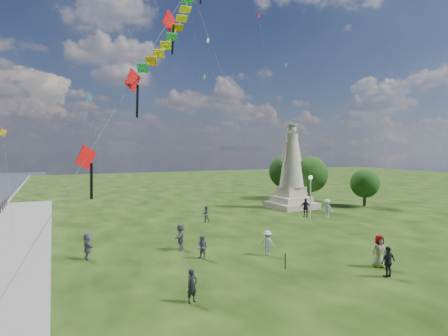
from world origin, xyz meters
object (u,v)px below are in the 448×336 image
person_5 (88,246)px  person_7 (206,214)px  person_8 (327,208)px  person_0 (192,286)px  statue (292,177)px  person_1 (202,247)px  lamppost (310,188)px  person_11 (181,237)px  person_4 (379,251)px  person_3 (388,262)px  person_9 (305,208)px  person_2 (268,243)px

person_5 → person_7: size_ratio=1.07×
person_8 → person_0: bearing=-77.9°
statue → person_1: statue is taller
statue → person_0: size_ratio=6.34×
lamppost → person_11: lamppost is taller
person_4 → person_8: person_4 is taller
person_3 → statue: bearing=-114.9°
statue → person_9: (-2.02, -5.29, -2.65)m
person_1 → person_9: 16.85m
person_4 → person_8: 15.27m
person_8 → person_2: bearing=-77.9°
statue → person_4: size_ratio=5.15×
person_3 → person_4: person_4 is taller
person_9 → person_11: (-14.91, -6.22, -0.05)m
person_1 → person_7: person_7 is taller
lamppost → person_1: bearing=-152.7°
person_2 → person_9: (10.27, 9.74, 0.15)m
lamppost → statue: bearing=68.1°
person_0 → person_7: person_7 is taller
person_3 → person_8: (8.34, 14.77, 0.08)m
person_4 → person_11: (-9.17, 8.27, -0.04)m
person_0 → person_11: bearing=54.1°
person_7 → statue: bearing=-152.6°
statue → person_9: statue is taller
person_3 → person_7: size_ratio=1.08×
person_8 → person_9: (-1.70, 1.15, 0.02)m
person_9 → statue: bearing=112.0°
statue → person_3: statue is taller
statue → lamppost: 7.72m
statue → person_11: bearing=-148.7°
person_7 → person_11: person_11 is taller
person_1 → person_5: (-6.41, 2.91, 0.09)m
statue → person_9: size_ratio=5.09×
person_0 → person_1: bearing=43.4°
person_5 → person_7: 13.25m
person_0 → person_11: person_11 is taller
person_7 → person_8: (11.61, -2.85, 0.14)m
person_2 → person_11: (-4.64, 3.52, 0.10)m
person_0 → person_3: (10.49, -1.26, 0.08)m
person_5 → person_7: bearing=-57.8°
person_5 → person_11: (5.86, -0.31, 0.06)m
person_4 → person_5: bearing=162.2°
person_7 → person_9: bearing=-179.1°
person_9 → person_8: bearing=8.7°
person_9 → person_2: bearing=-93.7°
person_1 → person_9: size_ratio=0.79×
person_0 → person_8: bearing=14.5°
person_5 → person_9: size_ratio=0.89×
person_9 → person_7: bearing=-146.9°
lamppost → person_3: size_ratio=2.59×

